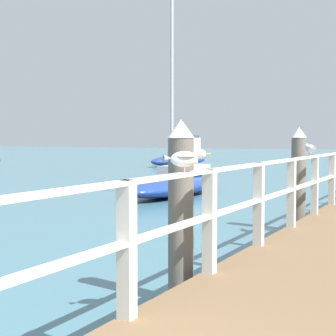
% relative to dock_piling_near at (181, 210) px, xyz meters
% --- Properties ---
extents(dock_piling_near, '(0.29, 0.29, 2.00)m').
position_rel_dock_piling_near_xyz_m(dock_piling_near, '(0.00, 0.00, 0.00)').
color(dock_piling_near, '#6B6056').
rests_on(dock_piling_near, ground_plane).
extents(dock_piling_far, '(0.29, 0.29, 2.00)m').
position_rel_dock_piling_near_xyz_m(dock_piling_far, '(0.00, 5.10, 0.00)').
color(dock_piling_far, '#6B6056').
rests_on(dock_piling_far, ground_plane).
extents(seagull_foreground, '(0.35, 0.39, 0.21)m').
position_rel_dock_piling_near_xyz_m(seagull_foreground, '(0.39, -0.69, 0.60)').
color(seagull_foreground, white).
rests_on(seagull_foreground, pier_railing).
extents(seagull_background, '(0.30, 0.43, 0.21)m').
position_rel_dock_piling_near_xyz_m(seagull_background, '(0.38, 4.41, 0.60)').
color(seagull_background, white).
rests_on(seagull_background, pier_railing).
extents(boat_1, '(1.80, 5.47, 6.17)m').
position_rel_dock_piling_near_xyz_m(boat_1, '(-5.03, 9.86, -0.64)').
color(boat_1, navy).
rests_on(boat_1, ground_plane).
extents(boat_2, '(2.41, 5.68, 1.93)m').
position_rel_dock_piling_near_xyz_m(boat_2, '(-12.59, 25.44, -0.37)').
color(boat_2, navy).
rests_on(boat_2, ground_plane).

